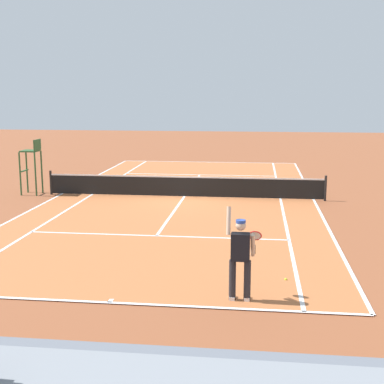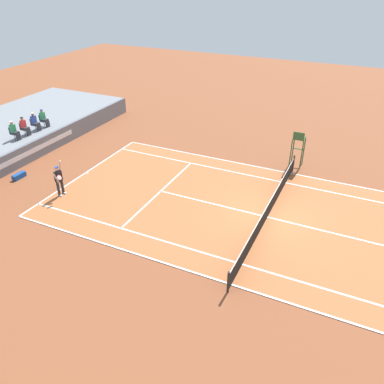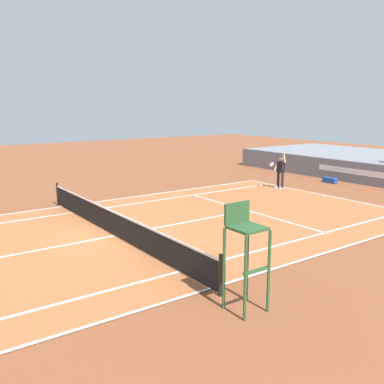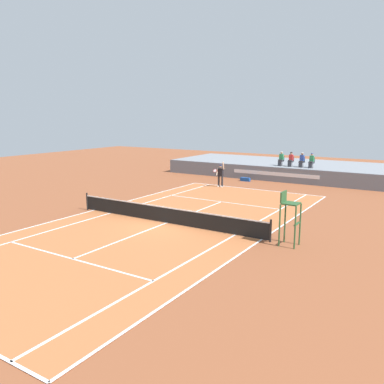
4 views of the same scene
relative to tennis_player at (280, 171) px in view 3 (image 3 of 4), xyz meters
name	(u,v)px [view 3 (image 3 of 4)]	position (x,y,z in m)	size (l,w,h in m)	color
ground_plane	(114,236)	(2.78, -11.39, -0.99)	(80.00, 80.00, 0.00)	brown
court	(114,236)	(2.78, -11.39, -0.98)	(11.08, 23.88, 0.03)	#B76638
net	(113,222)	(2.78, -11.39, -0.47)	(11.98, 0.10, 1.07)	black
barrier_wall	(377,176)	(2.78, 4.94, -0.35)	(22.35, 0.25, 1.28)	slate
tennis_player	(280,171)	(0.00, 0.00, 0.00)	(0.76, 0.62, 2.08)	#232328
tennis_ball	(248,188)	(-1.06, -1.40, -0.96)	(0.07, 0.07, 0.07)	#D1E533
umpire_chair	(245,243)	(9.54, -11.39, 0.56)	(0.77, 0.77, 2.44)	#2D562D
equipment_bag	(330,180)	(0.48, 3.80, -0.83)	(0.91, 0.34, 0.32)	#194799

